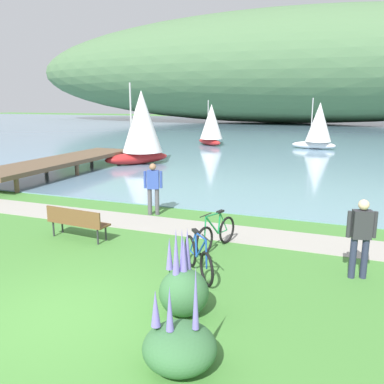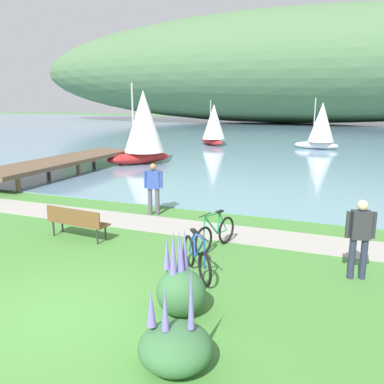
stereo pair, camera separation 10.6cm
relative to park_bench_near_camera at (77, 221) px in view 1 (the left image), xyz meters
name	(u,v)px [view 1 (the left image)]	position (x,y,z in m)	size (l,w,h in m)	color
ground_plane	(57,317)	(2.16, -3.51, -0.52)	(200.00, 200.00, 0.00)	#478438
bay_water	(309,131)	(2.16, 43.91, -0.50)	(180.00, 80.00, 0.04)	#6B8EA8
distant_hillside	(282,67)	(-4.37, 62.17, 8.62)	(94.99, 28.00, 18.21)	#4C7047
shoreline_path	(179,227)	(2.16, 1.98, -0.52)	(60.00, 1.50, 0.01)	#A39E93
park_bench_near_camera	(77,221)	(0.00, 0.00, 0.00)	(1.83, 0.63, 0.88)	brown
bicycle_leaning_near_bench	(216,234)	(3.73, 0.64, -0.12)	(0.52, 1.73, 1.01)	black
bicycle_beside_path	(198,258)	(3.86, -1.01, -0.12)	(1.17, 1.41, 1.01)	black
person_at_shoreline	(153,186)	(0.86, 2.92, 0.46)	(0.58, 0.33, 1.71)	#4C4C51
person_on_the_grass	(361,234)	(7.06, 0.09, 0.46)	(0.59, 0.32, 1.71)	#282D47
echium_bush_closest_to_camera	(184,289)	(4.18, -2.61, -0.05)	(0.87, 0.87, 1.60)	#386B3D
echium_bush_beside_closest	(179,346)	(4.68, -4.00, -0.18)	(1.05, 1.05, 1.56)	#386B3D
sailboat_nearest_to_shore	(318,125)	(4.51, 24.02, 1.34)	(3.36, 2.11, 3.87)	white
sailboat_mid_bay	(141,126)	(-4.63, 12.50, 1.70)	(3.50, 3.85, 4.64)	#B22323
sailboat_toward_hillside	(211,124)	(-4.00, 23.57, 1.26)	(3.03, 2.87, 3.70)	#B22323
pier_dock	(61,161)	(-6.84, 7.91, 0.17)	(2.40, 10.00, 0.80)	brown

